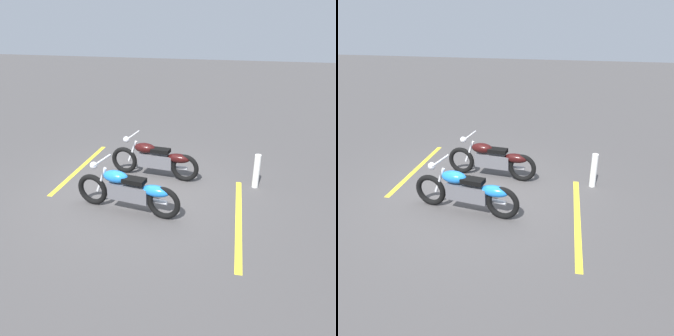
{
  "view_description": "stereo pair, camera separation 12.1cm",
  "coord_description": "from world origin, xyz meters",
  "views": [
    {
      "loc": [
        2.41,
        -6.13,
        3.43
      ],
      "look_at": [
        0.72,
        0.0,
        0.65
      ],
      "focal_mm": 35.27,
      "sensor_mm": 36.0,
      "label": 1
    },
    {
      "loc": [
        2.3,
        -6.17,
        3.43
      ],
      "look_at": [
        0.72,
        0.0,
        0.65
      ],
      "focal_mm": 35.27,
      "sensor_mm": 36.0,
      "label": 2
    }
  ],
  "objects": [
    {
      "name": "ground_plane",
      "position": [
        0.0,
        0.0,
        0.0
      ],
      "size": [
        60.0,
        60.0,
        0.0
      ],
      "primitive_type": "plane",
      "color": "#474444"
    },
    {
      "name": "parking_stripe_near",
      "position": [
        -1.87,
        0.86,
        0.0
      ],
      "size": [
        0.35,
        3.2,
        0.01
      ],
      "primitive_type": "cube",
      "rotation": [
        0.0,
        0.0,
        1.64
      ],
      "color": "yellow",
      "rests_on": "ground"
    },
    {
      "name": "parking_stripe_mid",
      "position": [
        2.28,
        -0.54,
        0.0
      ],
      "size": [
        0.35,
        3.2,
        0.01
      ],
      "primitive_type": "cube",
      "rotation": [
        0.0,
        0.0,
        1.64
      ],
      "color": "yellow",
      "rests_on": "ground"
    },
    {
      "name": "bollard_post",
      "position": [
        2.54,
        0.92,
        0.39
      ],
      "size": [
        0.14,
        0.14,
        0.79
      ],
      "primitive_type": "cylinder",
      "color": "white",
      "rests_on": "ground"
    },
    {
      "name": "motorcycle_bright_foreground",
      "position": [
        0.17,
        -0.85,
        0.46
      ],
      "size": [
        2.23,
        0.62,
        1.04
      ],
      "rotation": [
        0.0,
        0.0,
        3.05
      ],
      "color": "black",
      "rests_on": "ground"
    },
    {
      "name": "motorcycle_dark_foreground",
      "position": [
        0.19,
        0.84,
        0.46
      ],
      "size": [
        2.23,
        0.62,
        1.04
      ],
      "rotation": [
        0.0,
        0.0,
        3.08
      ],
      "color": "black",
      "rests_on": "ground"
    }
  ]
}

